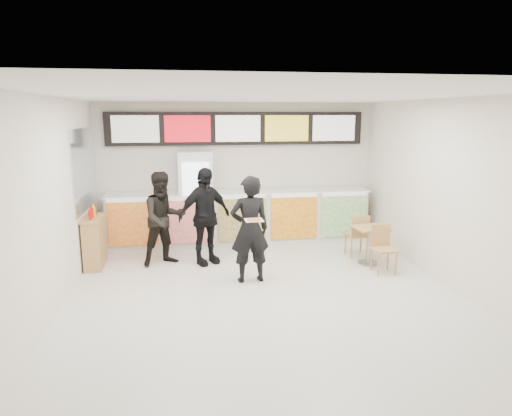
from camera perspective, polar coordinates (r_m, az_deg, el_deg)
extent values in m
plane|color=beige|center=(7.06, 1.30, -11.24)|extent=(7.00, 7.00, 0.00)
plane|color=white|center=(6.51, 1.43, 13.89)|extent=(7.00, 7.00, 0.00)
plane|color=silver|center=(10.04, -2.32, 4.50)|extent=(6.00, 0.00, 6.00)
plane|color=silver|center=(6.75, -24.52, -0.03)|extent=(0.00, 7.00, 7.00)
plane|color=silver|center=(7.75, 23.74, 1.41)|extent=(0.00, 7.00, 7.00)
cube|color=silver|center=(9.81, -1.99, -1.30)|extent=(5.50, 0.70, 1.10)
cube|color=silver|center=(9.70, -2.02, 1.98)|extent=(5.56, 0.76, 0.04)
cube|color=red|center=(9.41, -15.11, -1.92)|extent=(0.99, 0.02, 0.90)
cube|color=#DB3078|center=(9.36, -8.40, -1.71)|extent=(0.99, 0.02, 0.90)
cube|color=brown|center=(9.44, -1.70, -1.48)|extent=(0.99, 0.02, 0.90)
cube|color=yellow|center=(9.64, 4.80, -1.24)|extent=(0.99, 0.02, 0.90)
cube|color=green|center=(9.96, 10.95, -1.00)|extent=(0.99, 0.02, 0.90)
cube|color=black|center=(9.89, -2.31, 9.91)|extent=(5.50, 0.12, 0.70)
cube|color=beige|center=(9.79, -14.85, 9.52)|extent=(0.95, 0.02, 0.55)
cube|color=red|center=(9.75, -8.55, 9.77)|extent=(0.95, 0.02, 0.55)
cube|color=white|center=(9.82, -2.26, 9.90)|extent=(0.95, 0.02, 0.55)
cube|color=yellow|center=(10.01, 3.87, 9.91)|extent=(0.95, 0.02, 0.55)
cube|color=silver|center=(10.30, 9.71, 9.82)|extent=(0.95, 0.02, 0.55)
cube|color=white|center=(9.67, -7.53, 1.14)|extent=(0.70, 0.65, 2.00)
cube|color=white|center=(9.33, -7.47, 1.06)|extent=(0.54, 0.02, 1.50)
cylinder|color=#258718|center=(9.49, -8.65, -2.50)|extent=(0.07, 0.07, 0.22)
cylinder|color=#FF5715|center=(9.49, -7.81, -2.47)|extent=(0.07, 0.07, 0.22)
cylinder|color=red|center=(9.50, -6.96, -2.44)|extent=(0.07, 0.07, 0.22)
cylinder|color=blue|center=(9.50, -6.12, -2.41)|extent=(0.07, 0.07, 0.22)
cylinder|color=#FF5715|center=(9.41, -8.72, -0.25)|extent=(0.07, 0.07, 0.22)
cylinder|color=red|center=(9.41, -7.87, -0.22)|extent=(0.07, 0.07, 0.22)
cylinder|color=blue|center=(9.41, -7.02, -0.19)|extent=(0.07, 0.07, 0.22)
cylinder|color=#258718|center=(9.42, -6.17, -0.17)|extent=(0.07, 0.07, 0.22)
cylinder|color=red|center=(9.34, -8.79, 2.03)|extent=(0.07, 0.07, 0.22)
cylinder|color=blue|center=(9.34, -7.93, 2.06)|extent=(0.07, 0.07, 0.22)
cylinder|color=#258718|center=(9.34, -7.07, 2.09)|extent=(0.07, 0.07, 0.22)
cylinder|color=#FF5715|center=(9.35, -6.22, 2.11)|extent=(0.07, 0.07, 0.22)
cylinder|color=blue|center=(9.28, -8.86, 4.35)|extent=(0.07, 0.07, 0.22)
cylinder|color=#258718|center=(9.29, -8.00, 4.37)|extent=(0.07, 0.07, 0.22)
cylinder|color=#FF5715|center=(9.29, -7.13, 4.40)|extent=(0.07, 0.07, 0.22)
cylinder|color=red|center=(9.30, -6.27, 4.42)|extent=(0.07, 0.07, 0.22)
cube|color=#B2B7BF|center=(9.07, -20.62, 4.60)|extent=(0.01, 2.00, 1.50)
imported|color=black|center=(7.49, -0.79, -2.68)|extent=(0.68, 0.48, 1.78)
imported|color=black|center=(8.54, -11.44, -1.31)|extent=(1.03, 0.93, 1.73)
imported|color=black|center=(8.44, -6.44, -1.04)|extent=(1.14, 0.88, 1.81)
cube|color=beige|center=(7.00, -0.26, -1.52)|extent=(0.28, 0.28, 0.01)
cone|color=#CC7233|center=(7.00, -0.26, -1.45)|extent=(0.36, 0.36, 0.02)
cube|color=#AF8250|center=(8.67, 14.09, -2.44)|extent=(0.62, 0.62, 0.04)
cylinder|color=gray|center=(8.76, 13.98, -4.66)|extent=(0.08, 0.08, 0.68)
cylinder|color=gray|center=(8.85, 13.88, -6.68)|extent=(0.42, 0.42, 0.03)
cube|color=#AF8250|center=(8.30, 15.71, -5.04)|extent=(0.43, 0.43, 0.04)
cube|color=#AF8250|center=(8.40, 15.28, -3.28)|extent=(0.38, 0.06, 0.40)
cube|color=#AF8250|center=(9.18, 12.47, -3.29)|extent=(0.43, 0.43, 0.04)
cube|color=#AF8250|center=(8.96, 12.95, -2.24)|extent=(0.38, 0.06, 0.40)
cube|color=#AF8250|center=(8.84, -19.52, -4.15)|extent=(0.29, 0.79, 0.88)
cube|color=#AF8250|center=(8.73, -19.72, -1.23)|extent=(0.33, 0.83, 0.04)
cylinder|color=red|center=(8.50, -20.03, -0.84)|extent=(0.06, 0.06, 0.18)
cylinder|color=red|center=(8.66, -19.83, -0.60)|extent=(0.06, 0.06, 0.18)
cylinder|color=yellow|center=(8.82, -19.64, -0.38)|extent=(0.06, 0.06, 0.18)
cylinder|color=brown|center=(8.98, -19.46, -0.17)|extent=(0.06, 0.06, 0.18)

